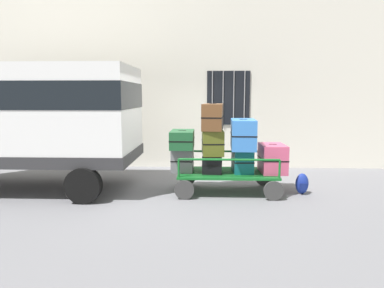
{
  "coord_description": "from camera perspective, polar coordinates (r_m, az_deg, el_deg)",
  "views": [
    {
      "loc": [
        0.22,
        -7.49,
        2.06
      ],
      "look_at": [
        -0.08,
        -0.2,
        1.04
      ],
      "focal_mm": 32.45,
      "sensor_mm": 36.0,
      "label": 1
    }
  ],
  "objects": [
    {
      "name": "ground_plane",
      "position": [
        7.77,
        0.67,
        -7.43
      ],
      "size": [
        40.0,
        40.0,
        0.0
      ],
      "primitive_type": "plane",
      "color": "slate"
    },
    {
      "name": "building_wall",
      "position": [
        10.06,
        1.16,
        10.42
      ],
      "size": [
        12.0,
        0.38,
        5.0
      ],
      "color": "silver",
      "rests_on": "ground"
    },
    {
      "name": "van",
      "position": [
        8.33,
        -24.34,
        4.47
      ],
      "size": [
        4.33,
        2.21,
        2.69
      ],
      "color": "white",
      "rests_on": "ground"
    },
    {
      "name": "luggage_cart",
      "position": [
        7.5,
        5.79,
        -5.17
      ],
      "size": [
        2.16,
        1.22,
        0.44
      ],
      "color": "#146023",
      "rests_on": "ground"
    },
    {
      "name": "cart_railing",
      "position": [
        7.42,
        5.83,
        -2.21
      ],
      "size": [
        2.04,
        1.09,
        0.39
      ],
      "color": "#146023",
      "rests_on": "luggage_cart"
    },
    {
      "name": "suitcase_left_bottom",
      "position": [
        7.44,
        -1.58,
        -2.62
      ],
      "size": [
        0.48,
        0.46,
        0.52
      ],
      "color": "slate",
      "rests_on": "luggage_cart"
    },
    {
      "name": "suitcase_left_middle",
      "position": [
        7.35,
        -1.6,
        0.78
      ],
      "size": [
        0.5,
        0.83,
        0.38
      ],
      "color": "#194C28",
      "rests_on": "suitcase_left_bottom"
    },
    {
      "name": "suitcase_midleft_bottom",
      "position": [
        7.4,
        3.36,
        -3.2
      ],
      "size": [
        0.44,
        0.59,
        0.39
      ],
      "color": "black",
      "rests_on": "luggage_cart"
    },
    {
      "name": "suitcase_midleft_middle",
      "position": [
        7.39,
        3.38,
        0.36
      ],
      "size": [
        0.48,
        0.89,
        0.52
      ],
      "color": "#4C5119",
      "rests_on": "suitcase_midleft_bottom"
    },
    {
      "name": "suitcase_midleft_top",
      "position": [
        7.27,
        3.42,
        4.48
      ],
      "size": [
        0.48,
        0.85,
        0.55
      ],
      "color": "brown",
      "rests_on": "suitcase_midleft_middle"
    },
    {
      "name": "suitcase_center_bottom",
      "position": [
        7.46,
        8.28,
        -2.71
      ],
      "size": [
        0.44,
        0.6,
        0.51
      ],
      "color": "#0F5960",
      "rests_on": "luggage_cart"
    },
    {
      "name": "suitcase_center_middle",
      "position": [
        7.34,
        8.4,
        1.6
      ],
      "size": [
        0.54,
        0.95,
        0.63
      ],
      "color": "#3372C6",
      "rests_on": "suitcase_center_bottom"
    },
    {
      "name": "suitcase_midright_bottom",
      "position": [
        7.58,
        13.08,
        -2.3
      ],
      "size": [
        0.54,
        0.8,
        0.6
      ],
      "color": "#CC4C72",
      "rests_on": "luggage_cart"
    },
    {
      "name": "backpack",
      "position": [
        7.72,
        17.63,
        -6.25
      ],
      "size": [
        0.27,
        0.22,
        0.44
      ],
      "color": "navy",
      "rests_on": "ground"
    }
  ]
}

